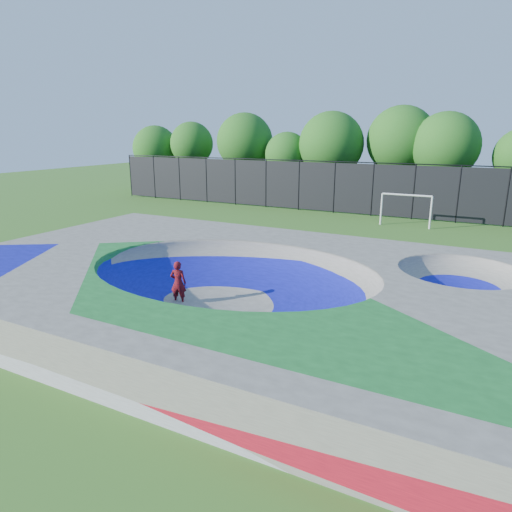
{
  "coord_description": "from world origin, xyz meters",
  "views": [
    {
      "loc": [
        8.19,
        -13.72,
        6.27
      ],
      "look_at": [
        -0.54,
        3.0,
        1.1
      ],
      "focal_mm": 32.0,
      "sensor_mm": 36.0,
      "label": 1
    }
  ],
  "objects": [
    {
      "name": "ground",
      "position": [
        0.0,
        0.0,
        0.0
      ],
      "size": [
        120.0,
        120.0,
        0.0
      ],
      "primitive_type": "plane",
      "color": "#2E5F1A",
      "rests_on": "ground"
    },
    {
      "name": "skater",
      "position": [
        -1.81,
        -0.82,
        0.83
      ],
      "size": [
        0.7,
        0.56,
        1.67
      ],
      "primitive_type": "imported",
      "rotation": [
        0.0,
        0.0,
        3.43
      ],
      "color": "#AA0D14",
      "rests_on": "ground"
    },
    {
      "name": "treeline",
      "position": [
        -0.43,
        26.04,
        5.05
      ],
      "size": [
        53.53,
        7.46,
        8.41
      ],
      "color": "#473223",
      "rests_on": "ground"
    },
    {
      "name": "fence",
      "position": [
        0.0,
        21.0,
        2.1
      ],
      "size": [
        48.09,
        0.09,
        4.04
      ],
      "color": "black",
      "rests_on": "ground"
    },
    {
      "name": "skateboard",
      "position": [
        -1.81,
        -0.82,
        0.03
      ],
      "size": [
        0.8,
        0.51,
        0.05
      ],
      "primitive_type": "cube",
      "rotation": [
        0.0,
        0.0,
        0.41
      ],
      "color": "black",
      "rests_on": "ground"
    },
    {
      "name": "skate_deck",
      "position": [
        0.0,
        0.0,
        0.75
      ],
      "size": [
        22.0,
        14.0,
        1.5
      ],
      "primitive_type": "cube",
      "color": "gray",
      "rests_on": "ground"
    },
    {
      "name": "soccer_goal",
      "position": [
        3.04,
        17.94,
        1.54
      ],
      "size": [
        3.35,
        0.12,
        2.21
      ],
      "color": "silver",
      "rests_on": "ground"
    }
  ]
}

